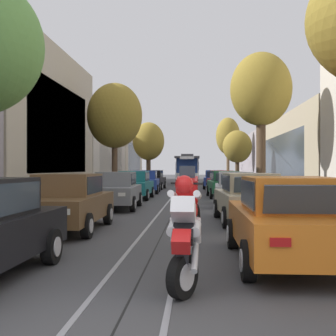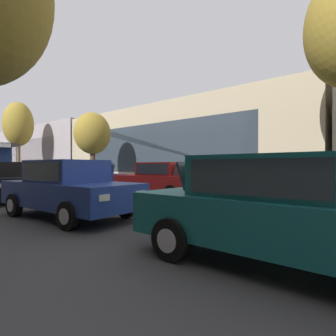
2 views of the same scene
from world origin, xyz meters
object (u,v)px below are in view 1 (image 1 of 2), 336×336
at_px(parked_car_blue_fifth_left, 145,182).
at_px(parked_car_black_sixth_left, 153,180).
at_px(parked_car_orange_near_right, 288,220).
at_px(street_tree_kerb_left_second, 115,116).
at_px(parked_car_blue_sixth_right, 215,179).
at_px(cable_car_trolley, 188,169).
at_px(parked_car_beige_second_right, 249,198).
at_px(parked_car_teal_fourth_left, 134,185).
at_px(street_tree_kerb_right_fourth, 228,136).
at_px(parked_car_brown_second_left, 68,202).
at_px(motorcycle_with_rider, 185,224).
at_px(parked_car_green_fourth_right, 225,184).
at_px(parked_car_red_fifth_right, 221,181).
at_px(street_tree_kerb_left_mid, 148,142).
at_px(parked_car_grey_mid_left, 116,190).
at_px(parked_car_silver_mid_right, 235,189).
at_px(street_tree_kerb_right_second, 261,91).
at_px(street_tree_kerb_right_mid, 237,147).

distance_m(parked_car_blue_fifth_left, parked_car_black_sixth_left, 5.55).
bearing_deg(parked_car_orange_near_right, street_tree_kerb_left_second, 108.71).
bearing_deg(parked_car_blue_sixth_right, cable_car_trolley, 102.18).
distance_m(parked_car_beige_second_right, cable_car_trolley, 34.04).
height_order(parked_car_teal_fourth_left, street_tree_kerb_right_fourth, street_tree_kerb_right_fourth).
bearing_deg(parked_car_brown_second_left, parked_car_blue_sixth_right, 77.87).
height_order(parked_car_blue_fifth_left, motorcycle_with_rider, motorcycle_with_rider).
distance_m(parked_car_blue_fifth_left, parked_car_green_fourth_right, 6.71).
relative_size(parked_car_beige_second_right, parked_car_red_fifth_right, 1.00).
xyz_separation_m(parked_car_teal_fourth_left, street_tree_kerb_right_fourth, (7.50, 28.42, 4.88)).
height_order(parked_car_black_sixth_left, street_tree_kerb_left_mid, street_tree_kerb_left_mid).
bearing_deg(cable_car_trolley, parked_car_grey_mid_left, -94.90).
relative_size(parked_car_green_fourth_right, cable_car_trolley, 0.48).
bearing_deg(street_tree_kerb_left_second, parked_car_black_sixth_left, 66.11).
relative_size(parked_car_brown_second_left, motorcycle_with_rider, 2.35).
bearing_deg(motorcycle_with_rider, parked_car_orange_near_right, 43.99).
relative_size(parked_car_beige_second_right, motorcycle_with_rider, 2.37).
distance_m(parked_car_orange_near_right, parked_car_silver_mid_right, 11.73).
distance_m(parked_car_blue_fifth_left, street_tree_kerb_right_second, 10.57).
distance_m(parked_car_blue_sixth_right, street_tree_kerb_right_mid, 4.75).
xyz_separation_m(parked_car_beige_second_right, parked_car_blue_sixth_right, (-0.05, 22.27, 0.00)).
xyz_separation_m(cable_car_trolley, motorcycle_with_rider, (0.72, -41.42, -0.73)).
height_order(parked_car_teal_fourth_left, street_tree_kerb_left_mid, street_tree_kerb_left_mid).
xyz_separation_m(parked_car_grey_mid_left, parked_car_red_fifth_right, (5.28, 12.82, 0.00)).
bearing_deg(parked_car_teal_fourth_left, street_tree_kerb_right_second, -1.44).
xyz_separation_m(parked_car_grey_mid_left, parked_car_silver_mid_right, (5.23, 1.67, 0.00)).
bearing_deg(parked_car_orange_near_right, parked_car_teal_fourth_left, 107.99).
distance_m(parked_car_blue_fifth_left, street_tree_kerb_left_mid, 18.78).
distance_m(parked_car_silver_mid_right, parked_car_red_fifth_right, 11.15).
bearing_deg(street_tree_kerb_left_second, parked_car_teal_fourth_left, -69.45).
xyz_separation_m(street_tree_kerb_right_second, street_tree_kerb_right_fourth, (0.40, 28.60, -0.34)).
xyz_separation_m(parked_car_beige_second_right, street_tree_kerb_right_mid, (2.15, 25.33, 2.90)).
relative_size(cable_car_trolley, motorcycle_with_rider, 4.90).
bearing_deg(parked_car_blue_sixth_right, parked_car_orange_near_right, -89.93).
relative_size(parked_car_brown_second_left, street_tree_kerb_right_second, 0.54).
xyz_separation_m(parked_car_blue_fifth_left, street_tree_kerb_right_fourth, (7.53, 22.78, 4.88)).
bearing_deg(street_tree_kerb_right_mid, parked_car_green_fourth_right, -98.72).
height_order(parked_car_grey_mid_left, parked_car_blue_sixth_right, same).
bearing_deg(parked_car_black_sixth_left, parked_car_blue_sixth_right, 10.00).
bearing_deg(parked_car_blue_fifth_left, parked_car_red_fifth_right, 14.17).
height_order(parked_car_black_sixth_left, parked_car_green_fourth_right, same).
height_order(parked_car_blue_fifth_left, street_tree_kerb_right_fourth, street_tree_kerb_right_fourth).
xyz_separation_m(parked_car_grey_mid_left, parked_car_beige_second_right, (5.11, -4.35, 0.00)).
distance_m(parked_car_blue_fifth_left, cable_car_trolley, 18.34).
height_order(parked_car_grey_mid_left, street_tree_kerb_left_second, street_tree_kerb_left_second).
xyz_separation_m(street_tree_kerb_left_second, street_tree_kerb_left_mid, (0.46, 17.75, -0.72)).
relative_size(parked_car_brown_second_left, parked_car_grey_mid_left, 0.99).
distance_m(parked_car_orange_near_right, street_tree_kerb_right_mid, 31.25).
height_order(parked_car_silver_mid_right, street_tree_kerb_right_second, street_tree_kerb_right_second).
distance_m(parked_car_grey_mid_left, cable_car_trolley, 29.71).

